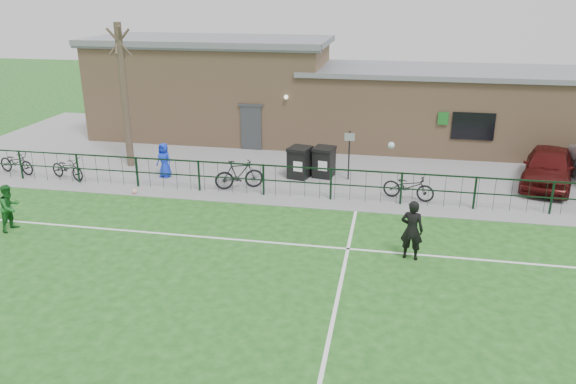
% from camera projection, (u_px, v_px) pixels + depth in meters
% --- Properties ---
extents(ground, '(90.00, 90.00, 0.00)m').
position_uv_depth(ground, '(248.00, 315.00, 13.26)').
color(ground, '#195117').
rests_on(ground, ground).
extents(paving_strip, '(34.00, 13.00, 0.02)m').
position_uv_depth(paving_strip, '(323.00, 156.00, 25.71)').
color(paving_strip, gray).
rests_on(paving_strip, ground).
extents(pitch_line_touch, '(28.00, 0.10, 0.01)m').
position_uv_depth(pitch_line_touch, '(303.00, 200.00, 20.45)').
color(pitch_line_touch, white).
rests_on(pitch_line_touch, ground).
extents(pitch_line_mid, '(28.00, 0.10, 0.01)m').
position_uv_depth(pitch_line_mid, '(282.00, 243.00, 16.94)').
color(pitch_line_mid, white).
rests_on(pitch_line_mid, ground).
extents(pitch_line_perp, '(0.10, 16.00, 0.01)m').
position_uv_depth(pitch_line_perp, '(332.00, 323.00, 12.90)').
color(pitch_line_perp, white).
rests_on(pitch_line_perp, ground).
extents(perimeter_fence, '(28.00, 0.10, 1.20)m').
position_uv_depth(perimeter_fence, '(304.00, 182.00, 20.43)').
color(perimeter_fence, black).
rests_on(perimeter_fence, ground).
extents(bare_tree, '(0.30, 0.30, 6.00)m').
position_uv_depth(bare_tree, '(124.00, 97.00, 23.34)').
color(bare_tree, '#433529').
rests_on(bare_tree, ground).
extents(wheelie_bin_left, '(0.96, 1.04, 1.17)m').
position_uv_depth(wheelie_bin_left, '(300.00, 163.00, 22.65)').
color(wheelie_bin_left, black).
rests_on(wheelie_bin_left, paving_strip).
extents(wheelie_bin_right, '(0.89, 0.98, 1.14)m').
position_uv_depth(wheelie_bin_right, '(324.00, 163.00, 22.76)').
color(wheelie_bin_right, black).
rests_on(wheelie_bin_right, paving_strip).
extents(sign_post, '(0.08, 0.08, 2.00)m').
position_uv_depth(sign_post, '(349.00, 155.00, 22.23)').
color(sign_post, black).
rests_on(sign_post, paving_strip).
extents(car_maroon, '(2.89, 4.68, 1.49)m').
position_uv_depth(car_maroon, '(548.00, 167.00, 21.66)').
color(car_maroon, '#450D0C').
rests_on(car_maroon, paving_strip).
extents(bicycle_a, '(1.92, 1.04, 0.96)m').
position_uv_depth(bicycle_a, '(16.00, 162.00, 23.15)').
color(bicycle_a, black).
rests_on(bicycle_a, paving_strip).
extents(bicycle_c, '(1.84, 1.12, 0.91)m').
position_uv_depth(bicycle_c, '(67.00, 168.00, 22.47)').
color(bicycle_c, black).
rests_on(bicycle_c, paving_strip).
extents(bicycle_d, '(1.92, 1.26, 1.13)m').
position_uv_depth(bicycle_d, '(239.00, 174.00, 21.36)').
color(bicycle_d, black).
rests_on(bicycle_d, paving_strip).
extents(bicycle_e, '(1.97, 1.08, 0.98)m').
position_uv_depth(bicycle_e, '(409.00, 186.00, 20.29)').
color(bicycle_e, black).
rests_on(bicycle_e, paving_strip).
extents(spectator_child, '(0.80, 0.64, 1.41)m').
position_uv_depth(spectator_child, '(164.00, 160.00, 22.64)').
color(spectator_child, '#1633D5').
rests_on(spectator_child, paving_strip).
extents(goalkeeper_kick, '(1.19, 3.71, 2.52)m').
position_uv_depth(goalkeeper_kick, '(411.00, 228.00, 15.79)').
color(goalkeeper_kick, black).
rests_on(goalkeeper_kick, ground).
extents(outfield_player, '(0.68, 0.81, 1.50)m').
position_uv_depth(outfield_player, '(10.00, 207.00, 17.69)').
color(outfield_player, '#1B5E22').
rests_on(outfield_player, ground).
extents(ball_ground, '(0.20, 0.20, 0.20)m').
position_uv_depth(ball_ground, '(134.00, 191.00, 20.99)').
color(ball_ground, white).
rests_on(ball_ground, ground).
extents(clubhouse, '(24.25, 5.40, 4.96)m').
position_uv_depth(clubhouse, '(314.00, 96.00, 27.88)').
color(clubhouse, tan).
rests_on(clubhouse, ground).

